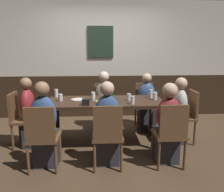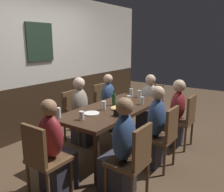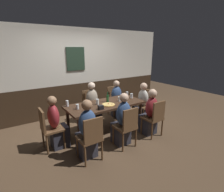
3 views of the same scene
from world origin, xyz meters
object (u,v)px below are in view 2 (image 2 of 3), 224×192
person_right_far (110,106)px  person_mid_far (82,116)px  chair_mid_far (75,113)px  pint_glass_stout (131,93)px  beer_bottle_green (114,99)px  person_head_west (55,153)px  pizza (121,108)px  chair_head_west (43,157)px  person_head_east (148,107)px  chair_right_far (103,103)px  chair_mid_near (164,134)px  condiment_caddy (118,112)px  chair_head_east (152,104)px  plate_white_large (92,113)px  person_right_near (174,118)px  chair_right_near (184,118)px  tumbler_water (129,100)px  person_left_near (121,155)px  beer_glass_tall (139,94)px  pint_glass_pale (82,116)px  highball_clear (58,113)px  tumbler_short (142,101)px  pint_glass_amber (104,106)px  dining_table (114,112)px  person_mid_near (153,133)px

person_right_far → person_mid_far: person_mid_far is taller
chair_mid_far → pint_glass_stout: (0.78, -0.67, 0.31)m
pint_glass_stout → beer_bottle_green: size_ratio=0.58×
person_head_west → person_right_far: size_ratio=1.02×
pizza → pint_glass_stout: 0.84m
chair_head_west → person_right_far: person_right_far is taller
person_head_east → person_right_far: person_head_east is taller
chair_right_far → person_right_far: person_right_far is taller
chair_mid_near → condiment_caddy: (-0.30, 0.54, 0.29)m
chair_head_east → plate_white_large: chair_head_east is taller
person_right_far → person_right_near: size_ratio=0.98×
chair_right_near → person_head_west: bearing=157.7°
person_head_east → tumbler_water: size_ratio=9.57×
person_left_near → plate_white_large: (0.38, 0.73, 0.26)m
pizza → beer_glass_tall: (0.82, 0.14, 0.04)m
tumbler_water → plate_white_large: bearing=172.5°
beer_bottle_green → condiment_caddy: 0.54m
pint_glass_pale → pint_glass_stout: bearing=5.5°
person_mid_far → condiment_caddy: size_ratio=10.36×
person_right_near → beer_glass_tall: (-0.01, 0.67, 0.32)m
person_left_near → person_right_far: person_left_near is taller
pizza → highball_clear: (-0.82, 0.44, 0.05)m
beer_bottle_green → chair_mid_near: bearing=-96.6°
chair_head_west → person_head_west: (0.16, 0.00, -0.03)m
tumbler_short → beer_glass_tall: beer_glass_tall is taller
person_head_west → pint_glass_amber: person_head_west is taller
chair_mid_near → person_right_near: bearing=11.2°
chair_head_west → person_head_west: 0.17m
person_left_near → person_mid_far: (0.82, 1.32, -0.01)m
beer_glass_tall → beer_bottle_green: bearing=174.9°
chair_mid_far → condiment_caddy: bearing=-105.1°
chair_head_west → chair_mid_near: bearing=-31.4°
person_right_near → beer_glass_tall: person_right_near is taller
chair_mid_near → beer_bottle_green: size_ratio=3.55×
dining_table → plate_white_large: size_ratio=8.49×
beer_glass_tall → tumbler_water: 0.44m
person_right_far → pizza: (-0.83, -0.79, 0.29)m
person_left_near → person_head_east: bearing=18.2°
plate_white_large → pizza: bearing=-25.3°
chair_head_east → person_right_near: bearing=-128.7°
condiment_caddy → beer_glass_tall: bearing=14.6°
plate_white_large → chair_right_far: bearing=30.7°
pizza → beer_bottle_green: 0.25m
person_head_east → person_mid_near: (-1.19, -0.66, 0.02)m
chair_mid_near → chair_mid_far: 1.65m
person_head_east → plate_white_large: person_head_east is taller
chair_right_near → tumbler_water: size_ratio=7.64×
highball_clear → beer_bottle_green: (0.93, -0.24, 0.03)m
person_left_near → highball_clear: (-0.01, 0.97, 0.32)m
beer_glass_tall → pint_glass_stout: pint_glass_stout is taller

